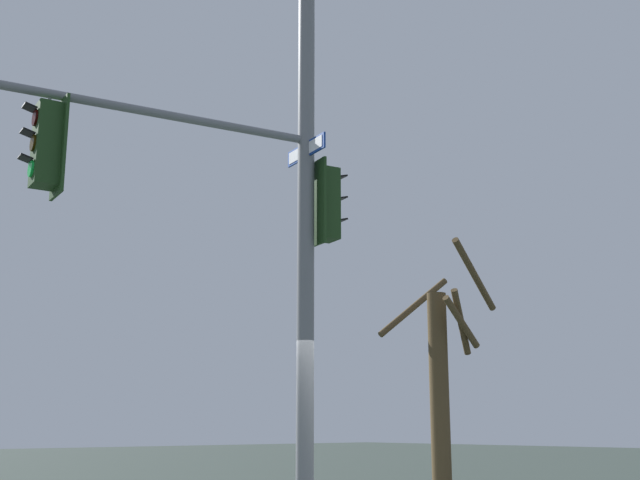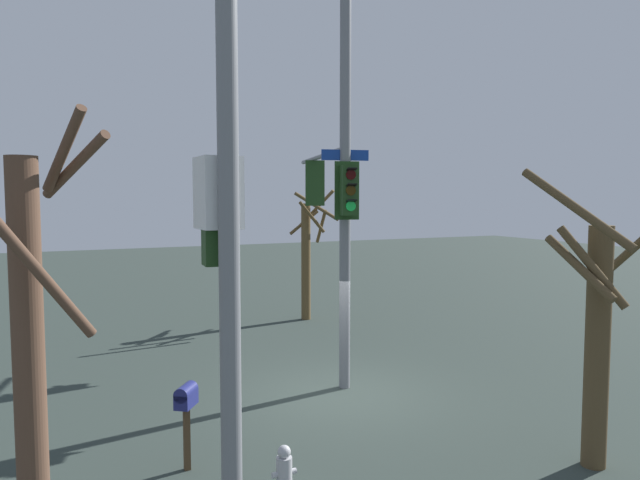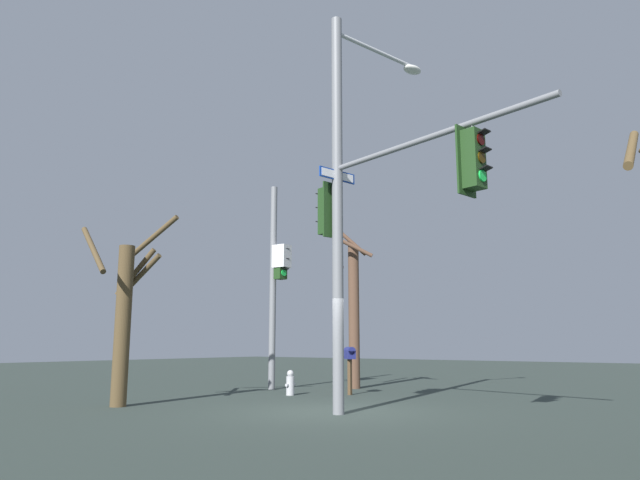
# 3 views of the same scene
# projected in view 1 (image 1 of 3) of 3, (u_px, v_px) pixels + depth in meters

# --- Properties ---
(main_signal_pole_assembly) EXTENTS (4.31, 5.98, 9.30)m
(main_signal_pole_assembly) POSITION_uv_depth(u_px,v_px,m) (267.00, 162.00, 11.78)
(main_signal_pole_assembly) COLOR slate
(main_signal_pole_assembly) RESTS_ON ground
(bare_tree_across_street) EXTENTS (2.21, 1.76, 4.87)m
(bare_tree_across_street) POSITION_uv_depth(u_px,v_px,m) (441.00, 376.00, 16.39)
(bare_tree_across_street) COLOR brown
(bare_tree_across_street) RESTS_ON ground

